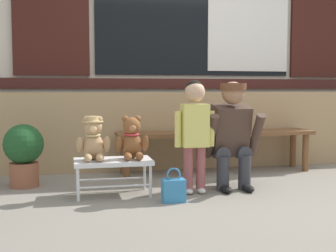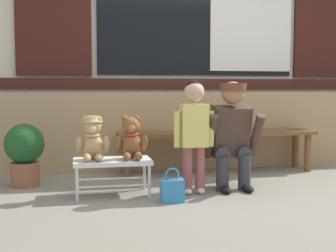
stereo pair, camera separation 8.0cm
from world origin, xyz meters
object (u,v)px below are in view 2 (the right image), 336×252
teddy_bear_with_hat (93,139)px  adult_crouching (232,135)px  teddy_bear_plain (131,139)px  handbag_on_ground (172,190)px  small_display_bench (112,163)px  wooden_bench_long (217,138)px  potted_plant (24,151)px  child_standing (194,124)px

teddy_bear_with_hat → adult_crouching: 1.22m
teddy_bear_with_hat → teddy_bear_plain: bearing=-0.1°
teddy_bear_with_hat → handbag_on_ground: (0.60, -0.34, -0.38)m
teddy_bear_plain → handbag_on_ground: teddy_bear_plain is taller
small_display_bench → teddy_bear_plain: (0.16, 0.00, 0.20)m
adult_crouching → teddy_bear_plain: bearing=-177.6°
wooden_bench_long → teddy_bear_with_hat: 1.55m
wooden_bench_long → potted_plant: 1.95m
teddy_bear_plain → wooden_bench_long: bearing=38.2°
handbag_on_ground → potted_plant: (-1.20, 0.83, 0.23)m
wooden_bench_long → handbag_on_ground: wooden_bench_long is taller
wooden_bench_long → potted_plant: bearing=-171.2°
small_display_bench → potted_plant: potted_plant is taller
wooden_bench_long → potted_plant: potted_plant is taller
wooden_bench_long → teddy_bear_with_hat: teddy_bear_with_hat is taller
small_display_bench → adult_crouching: bearing=2.2°
child_standing → handbag_on_ground: size_ratio=3.52×
handbag_on_ground → potted_plant: bearing=145.3°
wooden_bench_long → teddy_bear_with_hat: bearing=-149.2°
teddy_bear_plain → adult_crouching: bearing=2.4°
adult_crouching → handbag_on_ground: size_ratio=3.49×
adult_crouching → handbag_on_ground: adult_crouching is taller
teddy_bear_plain → child_standing: size_ratio=0.38×
wooden_bench_long → adult_crouching: bearing=-98.0°
small_display_bench → potted_plant: bearing=146.8°
teddy_bear_plain → child_standing: bearing=-9.7°
teddy_bear_plain → child_standing: child_standing is taller
teddy_bear_plain → potted_plant: size_ratio=0.64×
teddy_bear_with_hat → potted_plant: 0.79m
small_display_bench → handbag_on_ground: size_ratio=2.35×
teddy_bear_plain → adult_crouching: (0.90, 0.04, 0.02)m
teddy_bear_with_hat → adult_crouching: adult_crouching is taller
potted_plant → small_display_bench: bearing=-33.2°
teddy_bear_with_hat → child_standing: 0.85m
small_display_bench → adult_crouching: size_ratio=0.67×
small_display_bench → teddy_bear_with_hat: (-0.16, 0.00, 0.21)m
potted_plant → handbag_on_ground: bearing=-34.7°
teddy_bear_with_hat → teddy_bear_plain: (0.32, -0.00, -0.01)m
small_display_bench → teddy_bear_with_hat: size_ratio=1.76×
small_display_bench → child_standing: bearing=-7.4°
teddy_bear_plain → potted_plant: 1.05m
small_display_bench → handbag_on_ground: bearing=-37.2°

